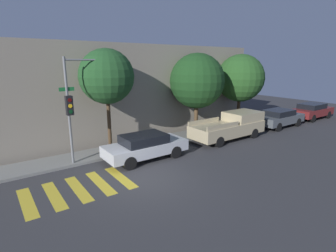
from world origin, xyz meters
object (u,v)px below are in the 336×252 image
pickup_truck (231,126)px  sedan_far_end (312,111)px  traffic_light_pole (78,96)px  tree_far_end (240,78)px  tree_near_corner (107,77)px  sedan_near_corner (145,146)px  sedan_middle (279,118)px  tree_midblock (197,81)px

pickup_truck → sedan_far_end: pickup_truck is taller
traffic_light_pole → tree_far_end: 12.79m
pickup_truck → tree_near_corner: tree_near_corner is taller
sedan_near_corner → sedan_far_end: sedan_far_end is taller
sedan_middle → sedan_far_end: bearing=0.0°
tree_far_end → sedan_near_corner: bearing=-167.9°
sedan_far_end → tree_far_end: (-7.55, 2.10, 3.03)m
sedan_near_corner → pickup_truck: (6.64, -0.00, 0.14)m
traffic_light_pole → tree_near_corner: 2.17m
tree_far_end → traffic_light_pole: bearing=-176.3°
tree_near_corner → tree_midblock: bearing=0.0°
pickup_truck → sedan_middle: size_ratio=1.23×
sedan_far_end → tree_near_corner: bearing=173.5°
sedan_near_corner → tree_far_end: bearing=12.1°
sedan_middle → tree_far_end: size_ratio=0.78×
tree_near_corner → traffic_light_pole: bearing=-155.6°
sedan_far_end → pickup_truck: bearing=-180.0°
traffic_light_pole → sedan_middle: traffic_light_pole is taller
tree_midblock → traffic_light_pole: bearing=-174.2°
sedan_far_end → tree_midblock: size_ratio=0.80×
sedan_far_end → tree_far_end: bearing=164.4°
traffic_light_pole → sedan_far_end: (20.30, -1.27, -2.71)m
tree_midblock → pickup_truck: bearing=-59.3°
pickup_truck → sedan_middle: (5.59, 0.00, -0.13)m
sedan_near_corner → sedan_far_end: size_ratio=0.98×
pickup_truck → sedan_far_end: 10.77m
traffic_light_pole → pickup_truck: 9.96m
sedan_far_end → tree_near_corner: tree_near_corner is taller
pickup_truck → tree_midblock: tree_midblock is taller
sedan_near_corner → sedan_far_end: bearing=0.0°
sedan_middle → sedan_far_end: sedan_far_end is taller
traffic_light_pole → tree_near_corner: bearing=24.4°
traffic_light_pole → tree_midblock: bearing=5.8°
sedan_middle → sedan_far_end: (5.18, 0.00, 0.01)m
sedan_middle → sedan_near_corner: bearing=180.0°
sedan_near_corner → sedan_middle: sedan_middle is taller
pickup_truck → traffic_light_pole: bearing=172.4°
sedan_near_corner → tree_near_corner: bearing=116.7°
traffic_light_pole → tree_far_end: size_ratio=0.94×
pickup_truck → tree_near_corner: bearing=164.7°
traffic_light_pole → tree_far_end: tree_far_end is taller
sedan_near_corner → tree_near_corner: 4.24m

